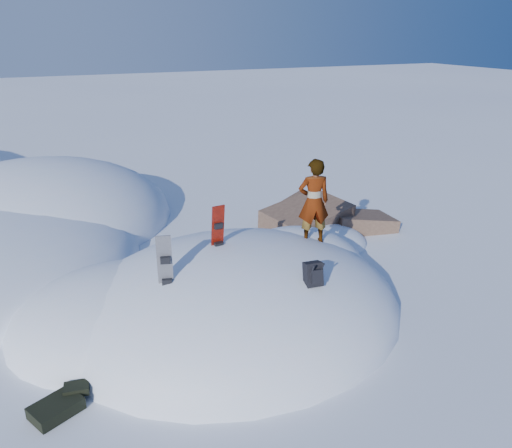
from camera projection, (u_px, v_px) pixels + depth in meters
name	position (u px, v px, depth m)	size (l,w,h in m)	color
ground	(236.00, 314.00, 10.34)	(120.00, 120.00, 0.00)	white
snow_mound	(224.00, 311.00, 10.48)	(8.00, 6.00, 3.00)	silver
rock_outcrop	(317.00, 234.00, 14.31)	(4.68, 4.41, 1.68)	brown
snowboard_red	(218.00, 237.00, 9.97)	(0.29, 0.24, 1.41)	red
snowboard_dark	(166.00, 273.00, 8.83)	(0.28, 0.19, 1.44)	black
backpack	(314.00, 274.00, 8.92)	(0.34, 0.39, 0.52)	black
gear_pile	(60.00, 405.00, 7.68)	(0.98, 0.77, 0.26)	black
person	(314.00, 202.00, 10.63)	(0.69, 0.45, 1.88)	slate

